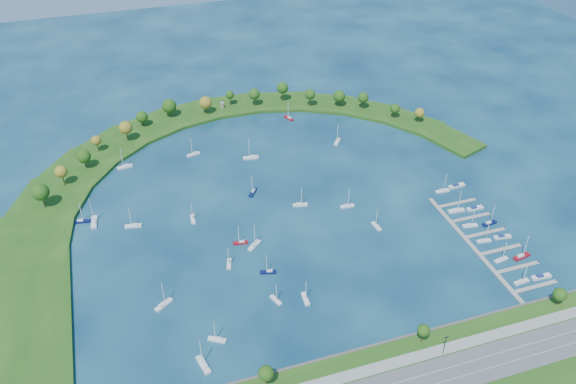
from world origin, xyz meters
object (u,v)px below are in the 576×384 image
object	(u,v)px
docked_boat_7	(489,223)
moored_boat_21	(229,263)
docked_boat_1	(541,277)
docked_boat_9	(475,208)
moored_boat_15	(268,271)
moored_boat_14	(133,225)
moored_boat_0	(193,218)
moored_boat_6	(203,364)
docked_boat_5	(502,237)
moored_boat_10	(217,339)
docked_boat_0	(522,281)
docked_boat_8	(456,210)
moored_boat_5	(254,245)
docked_boat_10	(443,190)
moored_boat_8	(240,242)
moored_boat_13	(164,304)
moored_boat_16	(337,141)
moored_boat_12	(377,226)
moored_boat_7	(300,204)
moored_boat_18	(94,222)
moored_boat_1	(289,118)
docked_boat_2	(501,259)
docked_boat_4	(484,240)
moored_boat_17	(251,157)
dock_system	(485,243)
moored_boat_2	(193,154)
moored_boat_4	(125,166)
moored_boat_9	(253,192)
moored_boat_19	(276,299)
moored_boat_3	(82,221)
moored_boat_11	(347,206)
docked_boat_11	(457,186)
docked_boat_3	(522,256)
moored_boat_20	(305,298)

from	to	relation	value
docked_boat_7	moored_boat_21	bearing A→B (deg)	167.09
docked_boat_1	docked_boat_9	size ratio (longest dim) A/B	1.04
moored_boat_15	moored_boat_14	bearing A→B (deg)	-29.50
moored_boat_0	moored_boat_6	world-z (taller)	moored_boat_6
docked_boat_5	moored_boat_15	bearing A→B (deg)	-177.67
moored_boat_10	docked_boat_1	xyz separation A→B (m)	(148.80, -10.25, -0.18)
docked_boat_0	docked_boat_8	bearing A→B (deg)	86.02
moored_boat_5	moored_boat_15	distance (m)	20.01
moored_boat_21	docked_boat_10	distance (m)	127.40
moored_boat_8	docked_boat_1	distance (m)	141.24
moored_boat_13	moored_boat_16	distance (m)	162.25
moored_boat_5	docked_boat_9	world-z (taller)	moored_boat_5
moored_boat_8	moored_boat_12	bearing A→B (deg)	-179.42
moored_boat_6	moored_boat_7	size ratio (longest dim) A/B	1.20
moored_boat_6	moored_boat_18	world-z (taller)	moored_boat_18
docked_boat_0	docked_boat_5	bearing A→B (deg)	66.63
moored_boat_6	moored_boat_21	size ratio (longest dim) A/B	1.32
moored_boat_1	docked_boat_8	world-z (taller)	docked_boat_8
docked_boat_2	docked_boat_5	distance (m)	17.61
moored_boat_1	docked_boat_4	size ratio (longest dim) A/B	1.11
moored_boat_5	moored_boat_21	xyz separation A→B (m)	(-14.75, -9.05, -0.05)
moored_boat_17	docked_boat_2	size ratio (longest dim) A/B	1.26
dock_system	moored_boat_5	world-z (taller)	moored_boat_5
moored_boat_2	docked_boat_2	xyz separation A→B (m)	(121.35, -138.61, -0.04)
moored_boat_4	moored_boat_9	bearing A→B (deg)	136.39
moored_boat_16	docked_boat_9	world-z (taller)	moored_boat_16
moored_boat_8	moored_boat_16	world-z (taller)	moored_boat_16
moored_boat_16	moored_boat_19	distance (m)	140.11
moored_boat_12	moored_boat_6	bearing A→B (deg)	112.18
docked_boat_9	moored_boat_15	bearing A→B (deg)	-173.77
moored_boat_10	moored_boat_12	size ratio (longest dim) A/B	1.03
moored_boat_15	moored_boat_5	bearing A→B (deg)	-72.32
moored_boat_10	moored_boat_5	bearing A→B (deg)	-89.59
moored_boat_8	docked_boat_10	bearing A→B (deg)	-168.12
moored_boat_4	moored_boat_0	bearing A→B (deg)	108.32
moored_boat_7	moored_boat_18	bearing A→B (deg)	-178.31
moored_boat_8	moored_boat_17	world-z (taller)	moored_boat_17
moored_boat_18	docked_boat_8	bearing A→B (deg)	-98.82
dock_system	moored_boat_7	world-z (taller)	moored_boat_7
moored_boat_3	moored_boat_12	world-z (taller)	moored_boat_3
moored_boat_9	moored_boat_3	bearing A→B (deg)	-58.37
moored_boat_2	moored_boat_11	bearing A→B (deg)	116.51
moored_boat_1	moored_boat_17	xyz separation A→B (m)	(-37.05, -39.87, 0.06)
moored_boat_18	moored_boat_8	bearing A→B (deg)	-113.64
moored_boat_11	docked_boat_8	xyz separation A→B (m)	(53.04, -21.53, 0.05)
docked_boat_1	docked_boat_2	distance (m)	18.80
dock_system	moored_boat_8	xyz separation A→B (m)	(-114.23, 37.30, 0.52)
docked_boat_9	docked_boat_11	size ratio (longest dim) A/B	0.93
moored_boat_3	docked_boat_3	xyz separation A→B (m)	(198.36, -93.06, 0.04)
moored_boat_3	moored_boat_20	xyz separation A→B (m)	(91.20, -86.95, -0.00)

